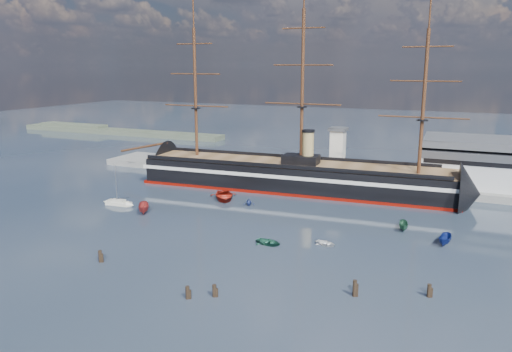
% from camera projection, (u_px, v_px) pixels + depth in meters
% --- Properties ---
extents(ground, '(600.00, 600.00, 0.00)m').
position_uv_depth(ground, '(290.00, 210.00, 123.54)').
color(ground, '#1B2939').
rests_on(ground, ground).
extents(quay, '(180.00, 18.00, 2.00)m').
position_uv_depth(quay, '(361.00, 183.00, 151.68)').
color(quay, slate).
rests_on(quay, ground).
extents(quay_tower, '(5.00, 5.00, 15.00)m').
position_uv_depth(quay_tower, '(337.00, 151.00, 149.66)').
color(quay_tower, silver).
rests_on(quay_tower, ground).
extents(shoreline, '(120.00, 10.00, 4.00)m').
position_uv_depth(shoreline, '(104.00, 130.00, 263.20)').
color(shoreline, '#3F4C38').
rests_on(shoreline, ground).
extents(warship, '(113.36, 21.89, 53.94)m').
position_uv_depth(warship, '(288.00, 175.00, 143.61)').
color(warship, black).
rests_on(warship, ground).
extents(sailboat, '(6.96, 2.71, 10.86)m').
position_uv_depth(sailboat, '(119.00, 203.00, 127.50)').
color(sailboat, beige).
rests_on(sailboat, ground).
extents(motorboat_a, '(7.80, 6.50, 3.02)m').
position_uv_depth(motorboat_a, '(144.00, 213.00, 120.81)').
color(motorboat_a, '#A52E2C').
rests_on(motorboat_a, ground).
extents(motorboat_b, '(1.78, 3.49, 1.56)m').
position_uv_depth(motorboat_b, '(269.00, 245.00, 99.60)').
color(motorboat_b, '#225C46').
rests_on(motorboat_b, ground).
extents(motorboat_c, '(6.18, 3.12, 2.36)m').
position_uv_depth(motorboat_c, '(403.00, 230.00, 108.29)').
color(motorboat_c, '#26563B').
rests_on(motorboat_c, ground).
extents(motorboat_d, '(5.93, 4.60, 2.00)m').
position_uv_depth(motorboat_d, '(249.00, 205.00, 127.87)').
color(motorboat_d, navy).
rests_on(motorboat_d, ground).
extents(motorboat_e, '(1.70, 2.82, 1.23)m').
position_uv_depth(motorboat_e, '(326.00, 245.00, 99.28)').
color(motorboat_e, white).
rests_on(motorboat_e, ground).
extents(motorboat_f, '(6.74, 3.21, 2.59)m').
position_uv_depth(motorboat_f, '(445.00, 245.00, 99.38)').
color(motorboat_f, navy).
rests_on(motorboat_f, ground).
extents(motorboat_g, '(6.53, 5.37, 2.88)m').
position_uv_depth(motorboat_g, '(224.00, 200.00, 132.94)').
color(motorboat_g, maroon).
rests_on(motorboat_g, ground).
extents(piling_near_left, '(0.64, 0.64, 2.96)m').
position_uv_depth(piling_near_left, '(101.00, 262.00, 90.80)').
color(piling_near_left, black).
rests_on(piling_near_left, ground).
extents(piling_near_mid, '(0.64, 0.64, 2.72)m').
position_uv_depth(piling_near_mid, '(214.00, 297.00, 77.20)').
color(piling_near_mid, black).
rests_on(piling_near_mid, ground).
extents(piling_near_right, '(0.64, 0.64, 3.39)m').
position_uv_depth(piling_near_right, '(354.00, 296.00, 77.35)').
color(piling_near_right, black).
rests_on(piling_near_right, ground).
extents(piling_far_right, '(0.64, 0.64, 2.81)m').
position_uv_depth(piling_far_right, '(429.00, 297.00, 77.13)').
color(piling_far_right, black).
rests_on(piling_far_right, ground).
extents(piling_extra, '(0.64, 0.64, 2.76)m').
position_uv_depth(piling_extra, '(188.00, 299.00, 76.55)').
color(piling_extra, black).
rests_on(piling_extra, ground).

